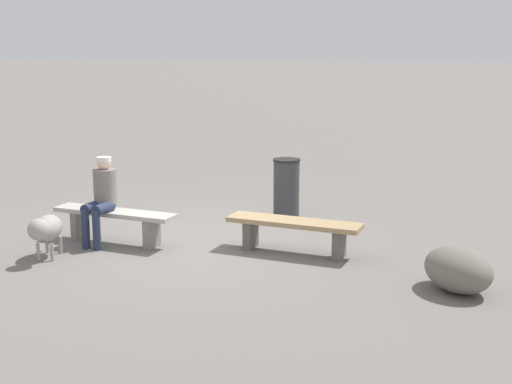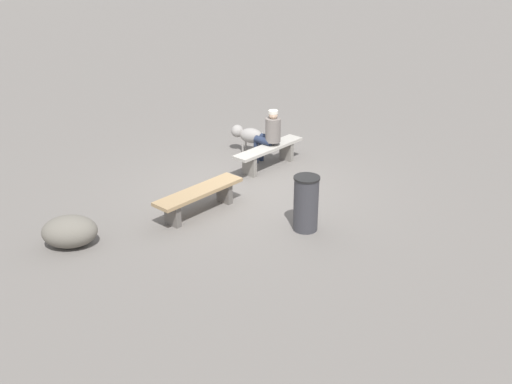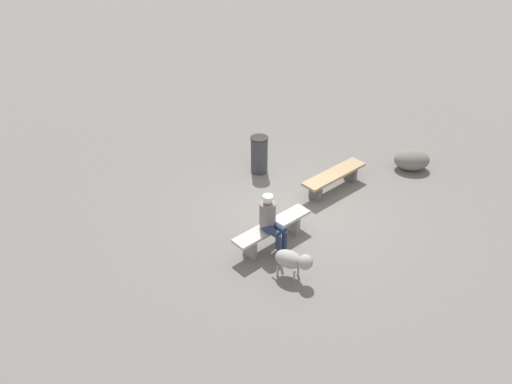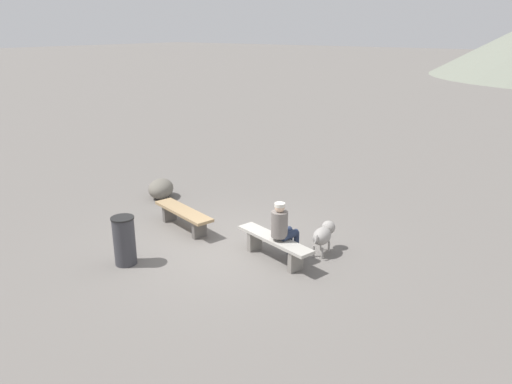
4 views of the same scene
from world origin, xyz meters
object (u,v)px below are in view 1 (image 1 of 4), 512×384
at_px(bench_right, 115,219).
at_px(seated_person, 102,194).
at_px(dog, 46,229).
at_px(trash_bin, 286,188).
at_px(bench_left, 294,228).
at_px(boulder, 458,269).

distance_m(bench_right, seated_person, 0.41).
bearing_deg(dog, seated_person, 143.16).
relative_size(bench_right, trash_bin, 1.95).
distance_m(bench_left, seated_person, 2.75).
xyz_separation_m(bench_left, boulder, (-2.01, 1.20, -0.09)).
relative_size(bench_left, seated_person, 1.51).
height_order(seated_person, boulder, seated_person).
height_order(bench_left, seated_person, seated_person).
distance_m(bench_left, bench_right, 2.57).
xyz_separation_m(dog, boulder, (-5.21, 0.44, -0.15)).
relative_size(trash_bin, boulder, 1.09).
xyz_separation_m(bench_right, dog, (0.63, 0.86, 0.06)).
bearing_deg(boulder, dog, -4.81).
height_order(dog, boulder, dog).
relative_size(bench_left, boulder, 2.12).
bearing_deg(seated_person, dog, 71.29).
xyz_separation_m(trash_bin, boulder, (-2.32, 3.14, -0.23)).
bearing_deg(bench_right, bench_left, -168.12).
xyz_separation_m(bench_right, boulder, (-4.58, 1.30, -0.09)).
height_order(bench_right, seated_person, seated_person).
height_order(seated_person, dog, seated_person).
bearing_deg(seated_person, boulder, 177.41).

